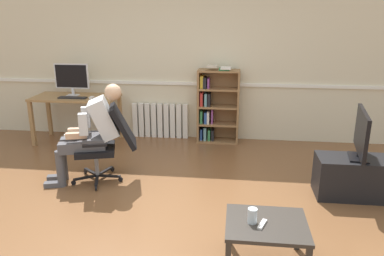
% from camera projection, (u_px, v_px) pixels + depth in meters
% --- Properties ---
extents(ground_plane, '(18.00, 18.00, 0.00)m').
position_uv_depth(ground_plane, '(168.00, 215.00, 3.94)').
color(ground_plane, brown).
extents(back_wall, '(12.00, 0.13, 2.70)m').
position_uv_depth(back_wall, '(196.00, 57.00, 6.06)').
color(back_wall, beige).
rests_on(back_wall, ground_plane).
extents(computer_desk, '(1.34, 0.64, 0.76)m').
position_uv_depth(computer_desk, '(76.00, 103.00, 6.01)').
color(computer_desk, '#9E7547').
rests_on(computer_desk, ground_plane).
extents(imac_monitor, '(0.56, 0.14, 0.51)m').
position_uv_depth(imac_monitor, '(72.00, 77.00, 5.97)').
color(imac_monitor, silver).
rests_on(imac_monitor, computer_desk).
extents(keyboard, '(0.44, 0.12, 0.02)m').
position_uv_depth(keyboard, '(73.00, 98.00, 5.84)').
color(keyboard, black).
rests_on(keyboard, computer_desk).
extents(computer_mouse, '(0.06, 0.10, 0.03)m').
position_uv_depth(computer_mouse, '(92.00, 98.00, 5.82)').
color(computer_mouse, white).
rests_on(computer_mouse, computer_desk).
extents(bookshelf, '(0.66, 0.30, 1.25)m').
position_uv_depth(bookshelf, '(215.00, 106.00, 6.05)').
color(bookshelf, olive).
rests_on(bookshelf, ground_plane).
extents(radiator, '(0.94, 0.08, 0.58)m').
position_uv_depth(radiator, '(160.00, 120.00, 6.34)').
color(radiator, white).
rests_on(radiator, ground_plane).
extents(office_chair, '(0.83, 0.67, 0.96)m').
position_uv_depth(office_chair, '(108.00, 140.00, 4.64)').
color(office_chair, black).
rests_on(office_chair, ground_plane).
extents(person_seated, '(0.99, 0.57, 1.22)m').
position_uv_depth(person_seated, '(91.00, 131.00, 4.57)').
color(person_seated, '#4C4C51').
rests_on(person_seated, ground_plane).
extents(tv_stand, '(0.88, 0.43, 0.47)m').
position_uv_depth(tv_stand, '(355.00, 177.00, 4.28)').
color(tv_stand, black).
rests_on(tv_stand, ground_plane).
extents(tv_screen, '(0.25, 0.78, 0.54)m').
position_uv_depth(tv_screen, '(362.00, 134.00, 4.13)').
color(tv_screen, black).
rests_on(tv_screen, tv_stand).
extents(coffee_table, '(0.66, 0.56, 0.39)m').
position_uv_depth(coffee_table, '(266.00, 228.00, 3.08)').
color(coffee_table, '#332D28').
rests_on(coffee_table, ground_plane).
extents(drinking_glass, '(0.08, 0.08, 0.13)m').
position_uv_depth(drinking_glass, '(252.00, 216.00, 3.04)').
color(drinking_glass, silver).
rests_on(drinking_glass, coffee_table).
extents(spare_remote, '(0.09, 0.15, 0.02)m').
position_uv_depth(spare_remote, '(262.00, 224.00, 3.02)').
color(spare_remote, white).
rests_on(spare_remote, coffee_table).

